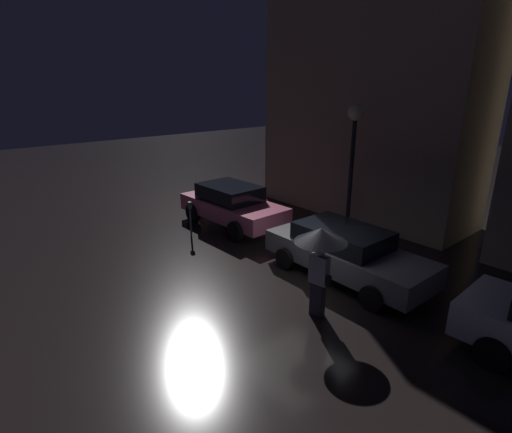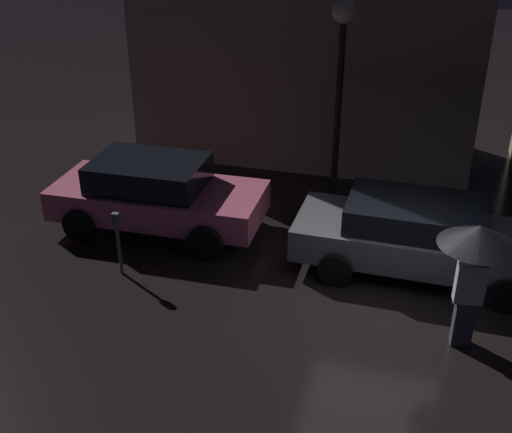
% 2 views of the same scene
% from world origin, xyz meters
% --- Properties ---
extents(ground_plane, '(60.00, 60.00, 0.00)m').
position_xyz_m(ground_plane, '(0.00, 0.00, 0.00)').
color(ground_plane, black).
extents(building_facade_left, '(8.22, 3.00, 9.95)m').
position_xyz_m(building_facade_left, '(-2.70, 6.50, 4.97)').
color(building_facade_left, gray).
rests_on(building_facade_left, ground).
extents(parked_car_pink, '(4.23, 1.99, 1.48)m').
position_xyz_m(parked_car_pink, '(-4.70, 1.52, 0.78)').
color(parked_car_pink, '#DB6684').
rests_on(parked_car_pink, ground).
extents(parked_car_grey, '(4.55, 1.95, 1.37)m').
position_xyz_m(parked_car_grey, '(0.48, 1.32, 0.72)').
color(parked_car_grey, slate).
rests_on(parked_car_grey, ground).
extents(pedestrian_with_umbrella, '(1.14, 1.14, 2.07)m').
position_xyz_m(pedestrian_with_umbrella, '(1.26, -0.65, 1.68)').
color(pedestrian_with_umbrella, '#383842').
rests_on(pedestrian_with_umbrella, ground).
extents(parking_meter, '(0.12, 0.10, 1.23)m').
position_xyz_m(parking_meter, '(-4.65, -0.26, 0.76)').
color(parking_meter, '#4C5154').
rests_on(parking_meter, ground).
extents(street_lamp_near, '(0.52, 0.52, 4.31)m').
position_xyz_m(street_lamp_near, '(-1.52, 4.07, 3.29)').
color(street_lamp_near, black).
rests_on(street_lamp_near, ground).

